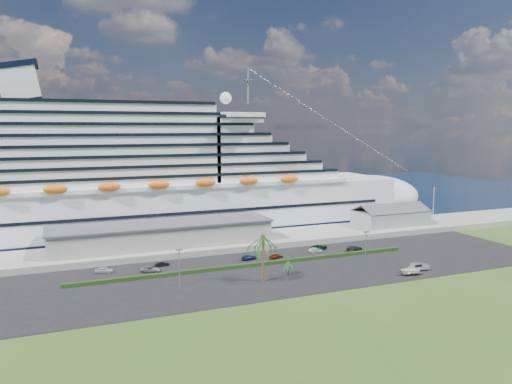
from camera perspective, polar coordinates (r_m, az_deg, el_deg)
name	(u,v)px	position (r m, az deg, el deg)	size (l,w,h in m)	color
ground	(311,282)	(114.21, 6.30, -10.17)	(420.00, 420.00, 0.00)	#2F531B
asphalt_lot	(289,269)	(123.53, 3.83, -8.74)	(140.00, 38.00, 0.12)	black
wharf	(246,241)	(149.05, -1.10, -5.57)	(240.00, 20.00, 1.80)	gray
water	(176,202)	(234.00, -9.09, -1.10)	(420.00, 160.00, 0.02)	black
cruise_ship	(157,183)	(163.36, -11.25, 1.06)	(191.00, 38.00, 54.00)	silver
terminal_building	(163,234)	(141.29, -10.63, -4.72)	(61.00, 15.00, 6.30)	gray
port_shed	(391,217)	(173.63, 15.14, -2.78)	(24.00, 12.31, 7.37)	gray
flagpole	(434,203)	(184.46, 19.64, -1.15)	(1.08, 0.16, 12.00)	silver
hedge	(251,265)	(124.66, -0.53, -8.33)	(88.00, 1.10, 0.90)	black
lamp_post_left	(179,263)	(110.20, -8.76, -7.97)	(1.60, 0.35, 8.27)	gray
lamp_post_right	(366,243)	(129.58, 12.45, -5.72)	(1.60, 0.35, 8.27)	gray
palm_tall	(263,242)	(111.02, 0.81, -5.71)	(8.82, 8.82, 11.13)	#47301E
palm_short	(288,265)	(113.30, 3.69, -8.35)	(3.53, 3.53, 4.56)	#47301E
parked_car_0	(104,270)	(124.60, -16.97, -8.55)	(1.67, 4.16, 1.42)	silver
parked_car_1	(161,264)	(127.11, -10.75, -8.08)	(1.30, 3.73, 1.23)	black
parked_car_2	(150,269)	(122.81, -11.97, -8.65)	(2.14, 4.64, 1.29)	gray
parked_car_3	(249,257)	(130.86, -0.75, -7.48)	(1.82, 4.47, 1.30)	#12203F
parked_car_4	(276,256)	(132.20, 2.29, -7.32)	(1.59, 3.94, 1.34)	maroon
parked_car_5	(316,250)	(139.32, 6.84, -6.62)	(1.29, 3.69, 1.22)	#A9AAB0
parked_car_6	(319,247)	(142.24, 7.20, -6.27)	(2.49, 5.40, 1.50)	black
parked_car_7	(354,248)	(142.61, 11.17, -6.32)	(2.09, 5.15, 1.49)	#232329
pickup_truck	(418,266)	(127.34, 18.03, -8.10)	(5.42, 2.32, 1.87)	black
boat_trailer	(411,270)	(123.26, 17.34, -8.53)	(6.18, 4.52, 1.72)	gray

